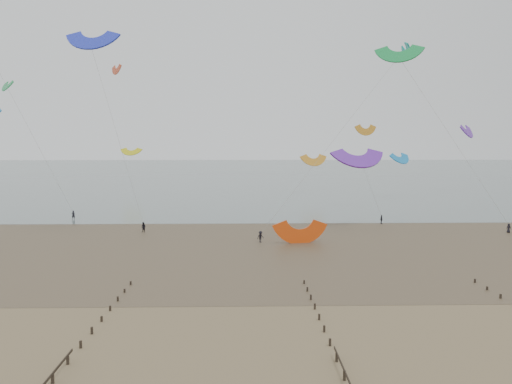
% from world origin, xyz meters
% --- Properties ---
extents(ground, '(500.00, 500.00, 0.00)m').
position_xyz_m(ground, '(0.00, 0.00, 0.00)').
color(ground, brown).
rests_on(ground, ground).
extents(sea_and_shore, '(500.00, 665.00, 0.03)m').
position_xyz_m(sea_and_shore, '(-4.08, 34.40, 0.01)').
color(sea_and_shore, '#475654').
rests_on(sea_and_shore, ground).
extents(kitesurfers, '(113.00, 25.40, 1.72)m').
position_xyz_m(kitesurfers, '(24.51, 46.39, 0.83)').
color(kitesurfers, black).
rests_on(kitesurfers, ground).
extents(grounded_kite, '(7.36, 6.10, 3.69)m').
position_xyz_m(grounded_kite, '(5.87, 32.74, 0.00)').
color(grounded_kite, '#ED490E').
rests_on(grounded_kite, ground).
extents(kites_airborne, '(244.13, 125.08, 36.90)m').
position_xyz_m(kites_airborne, '(-6.32, 82.84, 21.70)').
color(kites_airborne, orange).
rests_on(kites_airborne, ground).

